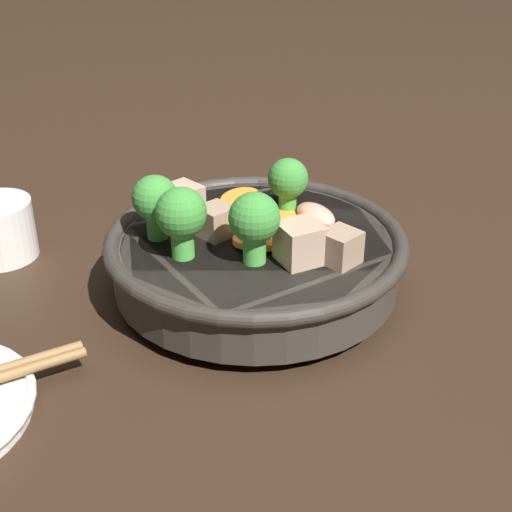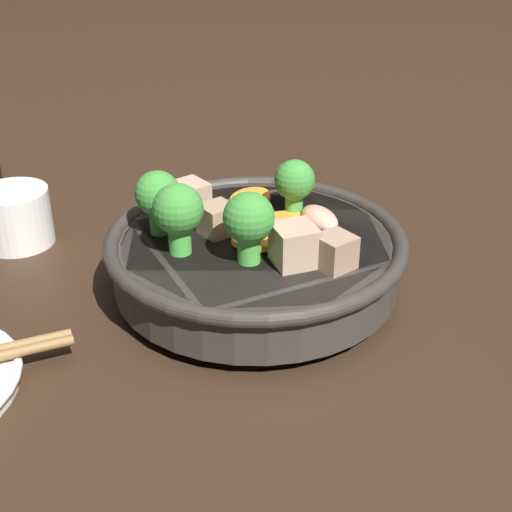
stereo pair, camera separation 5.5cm
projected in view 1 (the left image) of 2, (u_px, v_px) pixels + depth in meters
ground_plane at (256, 291)px, 0.57m from camera, size 3.00×3.00×0.00m
stirfry_bowl at (254, 252)px, 0.55m from camera, size 0.23×0.23×0.10m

